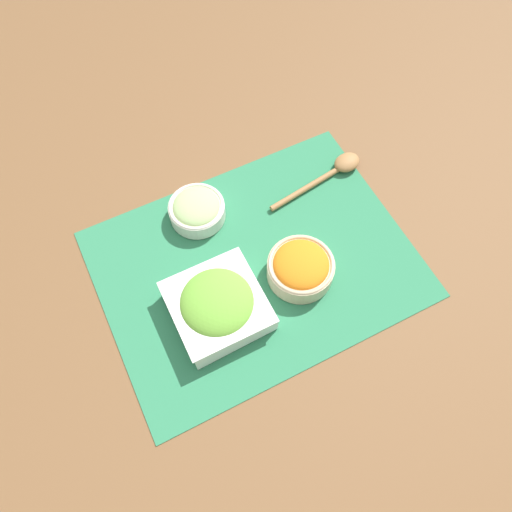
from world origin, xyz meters
name	(u,v)px	position (x,y,z in m)	size (l,w,h in m)	color
ground_plane	(256,264)	(0.00, 0.00, 0.00)	(3.00, 3.00, 0.00)	brown
placemat	(256,264)	(0.00, 0.00, 0.00)	(0.59, 0.45, 0.00)	#2D7A51
carrot_bowl	(301,267)	(-0.06, 0.06, 0.03)	(0.13, 0.13, 0.06)	#C6B28E
cucumber_bowl	(197,209)	(0.06, -0.15, 0.03)	(0.11, 0.11, 0.05)	silver
lettuce_bowl	(217,305)	(0.11, 0.06, 0.04)	(0.16, 0.16, 0.07)	white
wooden_spoon	(335,170)	(-0.25, -0.12, 0.01)	(0.23, 0.06, 0.02)	#9E7042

